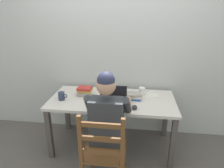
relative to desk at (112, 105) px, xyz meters
name	(u,v)px	position (x,y,z in m)	size (l,w,h in m)	color
ground_plane	(112,145)	(0.00, 0.00, -0.63)	(8.00, 8.00, 0.00)	#56514C
back_wall	(116,46)	(0.00, 0.46, 0.67)	(6.00, 0.04, 2.60)	beige
desk	(112,105)	(0.00, 0.00, 0.00)	(1.58, 0.76, 0.71)	beige
seated_person	(108,119)	(0.01, -0.45, 0.06)	(0.50, 0.60, 1.24)	#33383D
wooden_chair	(104,153)	(0.01, -0.73, -0.17)	(0.42, 0.42, 0.94)	brown
laptop	(112,101)	(0.02, -0.18, 0.14)	(0.33, 0.30, 0.23)	#232328
computer_mouse	(135,107)	(0.29, -0.24, 0.10)	(0.06, 0.10, 0.03)	#232328
coffee_mug_white	(142,91)	(0.38, 0.17, 0.14)	(0.12, 0.08, 0.10)	white
coffee_mug_dark	(62,96)	(-0.63, -0.11, 0.14)	(0.12, 0.08, 0.10)	#2D384C
coffee_mug_spare	(114,92)	(0.00, 0.12, 0.13)	(0.12, 0.08, 0.09)	white
book_stack_main	(84,91)	(-0.38, 0.07, 0.14)	(0.20, 0.16, 0.11)	gray
book_stack_side	(134,96)	(0.27, 0.02, 0.13)	(0.21, 0.17, 0.08)	#2D5B9E
paper_pile_near_laptop	(150,95)	(0.48, 0.19, 0.09)	(0.21, 0.14, 0.01)	silver
landscape_photo_print	(94,100)	(-0.22, -0.06, 0.09)	(0.13, 0.09, 0.00)	gold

